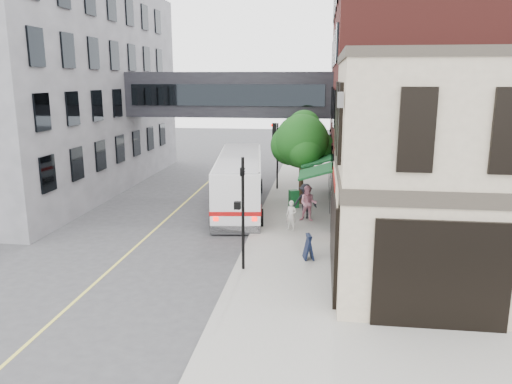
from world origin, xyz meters
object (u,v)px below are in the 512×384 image
(pedestrian_a, at_px, (291,215))
(sandwich_board, at_px, (309,247))
(pedestrian_c, at_px, (305,201))
(pedestrian_b, at_px, (308,203))
(bus, at_px, (239,179))
(newspaper_box, at_px, (294,199))

(pedestrian_a, xyz_separation_m, sandwich_board, (0.99, -4.01, -0.22))
(pedestrian_a, bearing_deg, pedestrian_c, 90.41)
(pedestrian_c, height_order, sandwich_board, pedestrian_c)
(pedestrian_b, relative_size, pedestrian_c, 1.00)
(pedestrian_c, bearing_deg, bus, 151.36)
(bus, distance_m, pedestrian_a, 5.85)
(pedestrian_a, bearing_deg, newspaper_box, 107.14)
(newspaper_box, distance_m, sandwich_board, 8.62)
(bus, bearing_deg, pedestrian_b, -34.99)
(sandwich_board, bearing_deg, pedestrian_b, 79.23)
(pedestrian_a, xyz_separation_m, pedestrian_c, (0.62, 2.30, 0.20))
(pedestrian_c, xyz_separation_m, newspaper_box, (-0.75, 2.24, -0.44))
(bus, height_order, pedestrian_b, bus)
(pedestrian_a, bearing_deg, pedestrian_b, 81.50)
(sandwich_board, bearing_deg, bus, 103.96)
(newspaper_box, bearing_deg, pedestrian_c, -94.31)
(pedestrian_a, xyz_separation_m, newspaper_box, (-0.13, 4.54, -0.24))
(pedestrian_a, distance_m, pedestrian_c, 2.39)
(bus, relative_size, pedestrian_b, 6.10)
(pedestrian_a, height_order, pedestrian_c, pedestrian_c)
(pedestrian_c, relative_size, sandwich_board, 1.79)
(newspaper_box, height_order, sandwich_board, sandwich_board)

